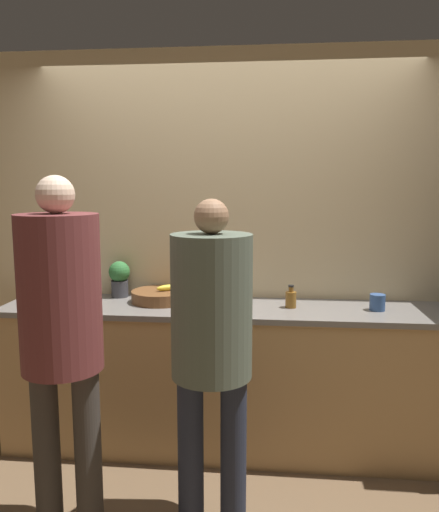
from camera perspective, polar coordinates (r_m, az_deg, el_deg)
ground_plane at (r=3.26m, az=-0.26°, el=-23.61°), size 14.00×14.00×0.00m
wall_back at (r=3.42m, az=0.84°, el=1.20°), size 5.20×0.06×2.60m
counter at (r=3.34m, az=0.36°, el=-13.59°), size 2.81×0.61×0.95m
person_left at (r=2.48m, az=-17.63°, el=-7.25°), size 0.38×0.38×1.76m
person_center at (r=2.43m, az=-0.90°, el=-8.78°), size 0.39×0.39×1.65m
fruit_bowl at (r=3.32m, az=-6.76°, el=-4.56°), size 0.38×0.38×0.12m
utensil_crock at (r=3.26m, az=-1.15°, el=-4.02°), size 0.09×0.09×0.25m
bottle_clear at (r=3.32m, az=-14.90°, el=-4.43°), size 0.07×0.07×0.15m
bottle_amber at (r=3.17m, az=8.16°, el=-4.86°), size 0.07×0.07×0.14m
cup_red at (r=3.10m, az=-1.79°, el=-5.27°), size 0.07×0.07×0.09m
cup_blue at (r=3.22m, az=17.60°, el=-5.07°), size 0.09×0.09×0.10m
potted_plant at (r=3.48m, az=-11.36°, el=-2.42°), size 0.14×0.14×0.25m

